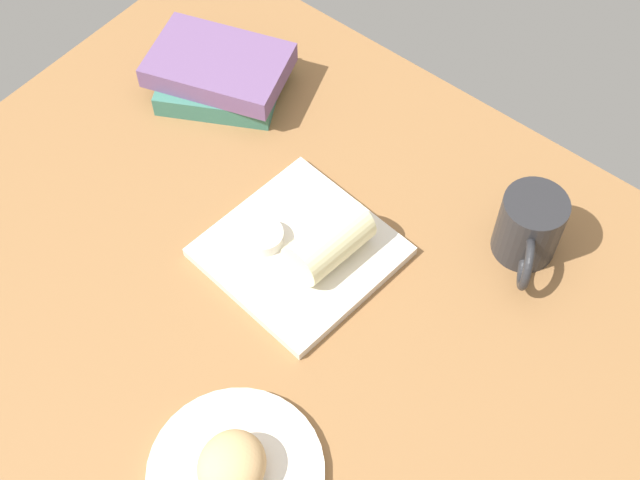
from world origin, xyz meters
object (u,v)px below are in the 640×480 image
object	(u,v)px
sauce_cup	(264,236)
book_stack	(220,73)
coffee_mug	(529,228)
scone_pastry	(232,465)
square_plate	(300,252)
breakfast_wrap	(329,242)
round_plate	(236,472)

from	to	relation	value
sauce_cup	book_stack	size ratio (longest dim) A/B	0.23
coffee_mug	scone_pastry	bearing A→B (deg)	79.20
square_plate	coffee_mug	distance (cm)	31.84
sauce_cup	breakfast_wrap	bearing A→B (deg)	-155.39
book_stack	round_plate	bearing A→B (deg)	134.13
book_stack	square_plate	bearing A→B (deg)	151.26
breakfast_wrap	square_plate	bearing A→B (deg)	-148.61
square_plate	book_stack	bearing A→B (deg)	-28.74
round_plate	scone_pastry	world-z (taller)	scone_pastry
round_plate	book_stack	distance (cm)	63.89
round_plate	coffee_mug	distance (cm)	50.96
scone_pastry	breakfast_wrap	distance (cm)	33.06
round_plate	scone_pastry	xyz separation A→B (cm)	(-0.05, 0.36, 3.48)
scone_pastry	book_stack	bearing A→B (deg)	-46.06
square_plate	book_stack	distance (cm)	34.56
scone_pastry	sauce_cup	size ratio (longest dim) A/B	1.57
sauce_cup	scone_pastry	bearing A→B (deg)	124.79
coffee_mug	sauce_cup	bearing A→B (deg)	38.50
square_plate	coffee_mug	world-z (taller)	coffee_mug
square_plate	sauce_cup	bearing A→B (deg)	24.61
scone_pastry	breakfast_wrap	xyz separation A→B (cm)	(10.48, -31.35, 0.71)
book_stack	coffee_mug	bearing A→B (deg)	-175.75
book_stack	coffee_mug	xyz separation A→B (cm)	(-54.07, -4.02, 1.78)
sauce_cup	breakfast_wrap	xyz separation A→B (cm)	(-8.57, -3.93, 2.17)
round_plate	square_plate	bearing A→B (deg)	-64.04
round_plate	breakfast_wrap	bearing A→B (deg)	-71.40
book_stack	coffee_mug	distance (cm)	54.24
round_plate	coffee_mug	size ratio (longest dim) A/B	1.58
scone_pastry	book_stack	distance (cm)	64.12
round_plate	square_plate	distance (cm)	32.52
coffee_mug	square_plate	bearing A→B (deg)	40.78
scone_pastry	coffee_mug	distance (cm)	51.11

